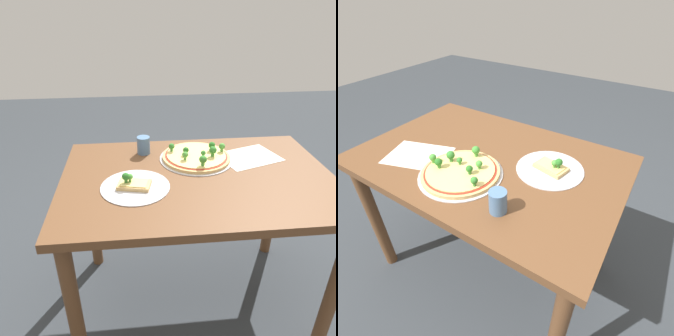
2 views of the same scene
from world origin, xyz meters
The scene contains 6 objects.
ground_plane centered at (0.00, 0.00, 0.00)m, with size 8.00×8.00×0.00m, color #33383D.
dining_table centered at (0.00, 0.00, 0.65)m, with size 1.18×0.78×0.76m.
pizza_tray_whole centered at (0.02, 0.16, 0.78)m, with size 0.35×0.35×0.07m.
pizza_tray_slice centered at (-0.28, -0.07, 0.77)m, with size 0.28×0.28×0.07m.
drinking_cup centered at (-0.23, 0.25, 0.81)m, with size 0.06×0.06×0.09m, color #4C7099.
paper_menu centered at (0.28, 0.15, 0.76)m, with size 0.28×0.20×0.00m, color silver.
Camera 2 is at (-0.60, 0.78, 1.41)m, focal length 28.00 mm.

